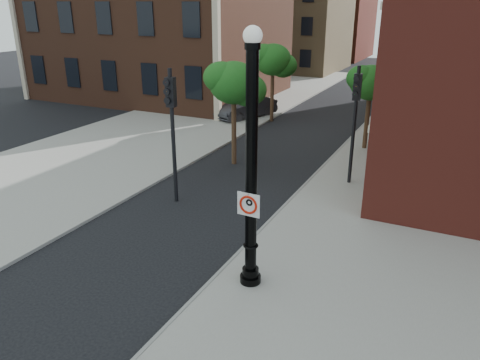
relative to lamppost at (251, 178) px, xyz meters
The scene contains 15 objects.
ground 4.53m from the lamppost, behind, with size 120.00×120.00×0.00m, color black.
sidewalk_right 10.53m from the lamppost, 73.15° to the left, with size 8.00×60.00×0.12m, color gray.
sidewalk_left 21.59m from the lamppost, 124.51° to the left, with size 10.00×50.00×0.12m, color gray.
curb_edge 10.17m from the lamppost, 96.22° to the left, with size 0.10×60.00×0.14m, color gray.
bg_building_tan_a 46.21m from the lamppost, 109.10° to the left, with size 12.00×12.00×12.00m, color olive.
bg_building_red 59.56m from the lamppost, 104.69° to the left, with size 12.00×12.00×10.00m, color maroon.
lamppost is the anchor object (origin of this frame).
no_parking_sign 0.70m from the lamppost, 87.45° to the right, with size 0.66×0.08×0.66m.
parked_car 20.61m from the lamppost, 115.71° to the left, with size 1.62×4.64×1.53m, color #2A292E.
traffic_signal_left 6.71m from the lamppost, 141.72° to the left, with size 0.38×0.45×5.33m.
traffic_signal_right 9.06m from the lamppost, 86.05° to the left, with size 0.36×0.44×5.19m.
utility_pole 10.00m from the lamppost, 80.17° to the left, with size 0.11×0.11×5.72m, color #999999.
street_tree_a 10.81m from the lamppost, 118.98° to the left, with size 2.79×2.52×5.03m.
street_tree_b 19.71m from the lamppost, 110.56° to the left, with size 2.82×2.55×5.09m.
street_tree_c 14.62m from the lamppost, 89.43° to the left, with size 2.53×2.29×4.57m.
Camera 1 is at (7.86, -10.02, 7.65)m, focal length 35.00 mm.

